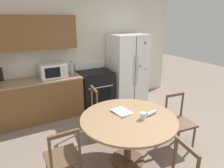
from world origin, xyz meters
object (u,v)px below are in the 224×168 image
object	(u,v)px
refrigerator	(127,69)
dining_chair_left	(63,158)
dining_chair_right	(179,122)
dining_chair_far	(102,110)
counter_bottle	(72,69)
microwave	(53,70)
candle_glass	(143,116)
oven_range	(95,89)

from	to	relation	value
refrigerator	dining_chair_left	world-z (taller)	refrigerator
dining_chair_right	dining_chair_far	size ratio (longest dim) A/B	1.00
counter_bottle	refrigerator	bearing A→B (deg)	-6.32
microwave	dining_chair_left	size ratio (longest dim) A/B	0.60
dining_chair_left	refrigerator	bearing A→B (deg)	41.46
dining_chair_far	candle_glass	bearing A→B (deg)	12.10
microwave	dining_chair_far	distance (m)	1.41
refrigerator	candle_glass	world-z (taller)	refrigerator
counter_bottle	dining_chair_far	bearing A→B (deg)	-80.57
oven_range	dining_chair_far	bearing A→B (deg)	-106.39
dining_chair_left	dining_chair_far	world-z (taller)	same
candle_glass	microwave	bearing A→B (deg)	108.43
counter_bottle	candle_glass	distance (m)	2.33
microwave	counter_bottle	distance (m)	0.45
microwave	refrigerator	bearing A→B (deg)	-2.23
oven_range	counter_bottle	bearing A→B (deg)	166.62
counter_bottle	dining_chair_right	world-z (taller)	counter_bottle
dining_chair_left	candle_glass	xyz separation A→B (m)	(1.16, -0.11, 0.36)
dining_chair_left	candle_glass	world-z (taller)	dining_chair_left
dining_chair_far	dining_chair_left	bearing A→B (deg)	-38.90
counter_bottle	dining_chair_right	size ratio (longest dim) A/B	0.32
counter_bottle	candle_glass	size ratio (longest dim) A/B	3.06
refrigerator	oven_range	xyz separation A→B (m)	(-0.91, 0.04, -0.40)
refrigerator	dining_chair_left	size ratio (longest dim) A/B	1.93
microwave	counter_bottle	xyz separation A→B (m)	(0.44, 0.08, -0.04)
oven_range	dining_chair_right	distance (m)	2.20
dining_chair_left	dining_chair_far	bearing A→B (deg)	43.64
oven_range	candle_glass	distance (m)	2.22
candle_glass	refrigerator	bearing A→B (deg)	62.58
dining_chair_far	microwave	bearing A→B (deg)	-142.70
refrigerator	oven_range	distance (m)	0.99
dining_chair_right	counter_bottle	bearing A→B (deg)	-56.96
microwave	dining_chair_right	world-z (taller)	microwave
dining_chair_far	counter_bottle	bearing A→B (deg)	-163.61
oven_range	microwave	size ratio (longest dim) A/B	2.00
dining_chair_far	candle_glass	distance (m)	1.19
oven_range	counter_bottle	size ratio (longest dim) A/B	3.73
dining_chair_right	dining_chair_far	distance (m)	1.41
microwave	candle_glass	distance (m)	2.36
oven_range	microwave	world-z (taller)	microwave
counter_bottle	dining_chair_left	xyz separation A→B (m)	(-0.86, -2.20, -0.58)
counter_bottle	dining_chair_far	distance (m)	1.32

